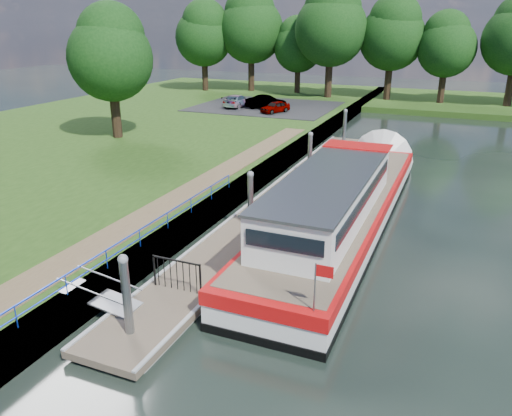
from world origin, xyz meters
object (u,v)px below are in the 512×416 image
at_px(car_b, 266,102).
at_px(car_a, 275,107).
at_px(pontoon, 284,199).
at_px(barge, 344,202).
at_px(car_c, 237,101).

bearing_deg(car_b, car_a, -140.18).
relative_size(pontoon, car_b, 7.39).
xyz_separation_m(barge, car_b, (-13.90, 25.06, 0.42)).
bearing_deg(car_c, car_a, 161.45).
xyz_separation_m(pontoon, barge, (3.60, -1.73, 0.90)).
xyz_separation_m(car_a, car_b, (-1.62, 1.69, 0.12)).
height_order(pontoon, barge, barge).
relative_size(pontoon, car_c, 7.04).
distance_m(pontoon, car_c, 27.06).
bearing_deg(barge, pontoon, 154.30).
xyz_separation_m(barge, car_c, (-17.11, 25.14, 0.37)).
relative_size(car_a, car_b, 0.79).
distance_m(pontoon, car_b, 25.53).
relative_size(car_a, car_c, 0.75).
distance_m(pontoon, barge, 4.09).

